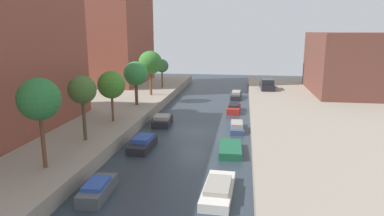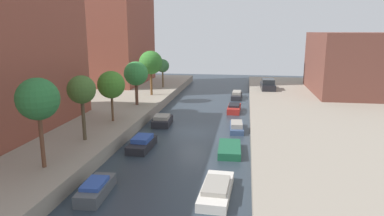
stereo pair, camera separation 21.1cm
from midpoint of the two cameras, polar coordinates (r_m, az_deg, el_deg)
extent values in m
plane|color=#28333D|center=(31.22, 0.12, -4.02)|extent=(84.00, 84.00, 0.00)
cube|color=gray|center=(36.36, -23.98, -1.92)|extent=(20.00, 64.00, 1.00)
cube|color=gray|center=(32.55, 27.31, -3.85)|extent=(20.00, 64.00, 1.00)
cube|color=brown|center=(49.39, 24.70, 6.69)|extent=(10.00, 13.91, 7.64)
cylinder|color=brown|center=(22.18, -23.42, -4.97)|extent=(0.24, 0.24, 3.27)
sphere|color=#286A34|center=(21.60, -23.99, 1.34)|extent=(2.44, 2.44, 2.44)
cylinder|color=#4D412D|center=(26.69, -17.42, -1.87)|extent=(0.26, 0.26, 3.05)
sphere|color=#3F6029|center=(26.25, -17.74, 2.88)|extent=(2.05, 2.05, 2.05)
cylinder|color=brown|center=(31.72, -13.05, 0.05)|extent=(0.21, 0.21, 2.43)
sphere|color=#3E7B27|center=(31.35, -13.23, 3.72)|extent=(2.41, 2.41, 2.41)
cylinder|color=brown|center=(38.19, -9.23, 2.37)|extent=(0.34, 0.34, 2.50)
sphere|color=#31803B|center=(37.87, -9.35, 5.58)|extent=(2.58, 2.58, 2.58)
cylinder|color=brown|center=(43.80, -6.88, 4.09)|extent=(0.29, 0.29, 3.03)
sphere|color=#33762B|center=(43.50, -6.97, 7.38)|extent=(2.90, 2.90, 2.90)
cylinder|color=brown|center=(49.67, -5.02, 4.77)|extent=(0.22, 0.22, 2.40)
sphere|color=#336739|center=(49.46, -5.06, 6.89)|extent=(1.85, 1.85, 1.85)
cube|color=black|center=(49.15, 12.04, 3.50)|extent=(1.95, 4.53, 0.79)
cube|color=#1E2328|center=(48.71, 12.10, 4.29)|extent=(1.67, 2.51, 0.67)
cube|color=#4C5156|center=(20.39, -15.45, -12.82)|extent=(1.42, 3.36, 0.68)
cube|color=#2D4C9E|center=(20.11, -15.65, -11.81)|extent=(1.16, 1.87, 0.21)
cube|color=#232328|center=(27.20, -8.31, -6.03)|extent=(1.56, 3.50, 0.61)
cube|color=#2D4C9E|center=(27.20, -8.24, -4.97)|extent=(1.30, 1.94, 0.35)
cube|color=#232328|center=(33.73, -5.03, -2.21)|extent=(1.80, 3.22, 0.67)
cube|color=gray|center=(33.46, -5.11, -1.47)|extent=(1.47, 1.80, 0.31)
cube|color=beige|center=(19.89, 4.00, -13.29)|extent=(1.76, 4.48, 0.52)
cube|color=gray|center=(19.57, 3.97, -12.49)|extent=(1.44, 2.49, 0.25)
cube|color=#195638|center=(26.27, 6.05, -6.71)|extent=(1.76, 3.63, 0.55)
cube|color=#33476B|center=(32.16, 7.16, -3.22)|extent=(1.38, 3.73, 0.44)
cube|color=gray|center=(31.76, 7.16, -2.63)|extent=(1.12, 2.07, 0.40)
cube|color=maroon|center=(39.28, 6.70, -0.14)|extent=(1.45, 3.64, 0.65)
cube|color=black|center=(39.23, 6.72, 0.49)|extent=(1.20, 2.01, 0.21)
cube|color=#232328|center=(47.16, 7.09, 1.96)|extent=(1.39, 4.27, 0.60)
cube|color=gray|center=(47.13, 7.11, 2.54)|extent=(1.15, 2.36, 0.34)
camera|label=1|loc=(0.11, -90.17, -0.04)|focal=32.63mm
camera|label=2|loc=(0.11, 89.83, 0.04)|focal=32.63mm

